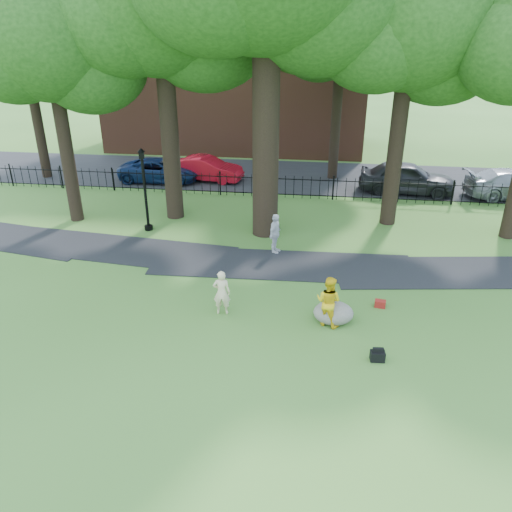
# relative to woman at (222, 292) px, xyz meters

# --- Properties ---
(ground) EXTENTS (120.00, 120.00, 0.00)m
(ground) POSITION_rel_woman_xyz_m (0.60, -0.19, -0.76)
(ground) COLOR #345F21
(ground) RESTS_ON ground
(footpath) EXTENTS (36.07, 3.85, 0.03)m
(footpath) POSITION_rel_woman_xyz_m (1.60, 3.71, -0.76)
(footpath) COLOR black
(footpath) RESTS_ON ground
(street) EXTENTS (80.00, 7.00, 0.02)m
(street) POSITION_rel_woman_xyz_m (0.60, 15.81, -0.76)
(street) COLOR black
(street) RESTS_ON ground
(iron_fence) EXTENTS (44.00, 0.04, 1.20)m
(iron_fence) POSITION_rel_woman_xyz_m (0.60, 11.81, -0.16)
(iron_fence) COLOR black
(iron_fence) RESTS_ON ground
(brick_building) EXTENTS (18.00, 8.00, 12.00)m
(brick_building) POSITION_rel_woman_xyz_m (-3.40, 23.81, 5.24)
(brick_building) COLOR brown
(brick_building) RESTS_ON ground
(tree_row) EXTENTS (26.82, 7.96, 12.42)m
(tree_row) POSITION_rel_woman_xyz_m (1.11, 8.21, 7.40)
(tree_row) COLOR black
(tree_row) RESTS_ON ground
(woman) EXTENTS (0.58, 0.41, 1.51)m
(woman) POSITION_rel_woman_xyz_m (0.00, 0.00, 0.00)
(woman) COLOR beige
(woman) RESTS_ON ground
(man) EXTENTS (0.98, 0.89, 1.64)m
(man) POSITION_rel_woman_xyz_m (3.35, -0.21, 0.06)
(man) COLOR yellow
(man) RESTS_ON ground
(pedestrian) EXTENTS (0.65, 1.04, 1.65)m
(pedestrian) POSITION_rel_woman_xyz_m (1.23, 4.83, 0.07)
(pedestrian) COLOR silver
(pedestrian) RESTS_ON ground
(boulder) EXTENTS (1.40, 1.17, 0.73)m
(boulder) POSITION_rel_woman_xyz_m (3.53, -0.03, -0.39)
(boulder) COLOR slate
(boulder) RESTS_ON ground
(lamppost) EXTENTS (0.37, 0.37, 3.70)m
(lamppost) POSITION_rel_woman_xyz_m (-4.64, 6.51, 1.06)
(lamppost) COLOR black
(lamppost) RESTS_ON ground
(backpack) EXTENTS (0.42, 0.28, 0.30)m
(backpack) POSITION_rel_woman_xyz_m (4.74, -1.88, -0.61)
(backpack) COLOR black
(backpack) RESTS_ON ground
(red_bag) EXTENTS (0.38, 0.27, 0.24)m
(red_bag) POSITION_rel_woman_xyz_m (5.08, 1.05, -0.64)
(red_bag) COLOR maroon
(red_bag) RESTS_ON ground
(red_sedan) EXTENTS (4.40, 2.06, 1.40)m
(red_sedan) POSITION_rel_woman_xyz_m (-3.73, 14.34, -0.06)
(red_sedan) COLOR red
(red_sedan) RESTS_ON ground
(navy_van) EXTENTS (4.70, 2.26, 1.29)m
(navy_van) POSITION_rel_woman_xyz_m (-6.39, 13.83, -0.11)
(navy_van) COLOR #0E2148
(navy_van) RESTS_ON ground
(grey_car) EXTENTS (5.16, 2.43, 1.71)m
(grey_car) POSITION_rel_woman_xyz_m (7.52, 13.50, 0.10)
(grey_car) COLOR black
(grey_car) RESTS_ON ground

